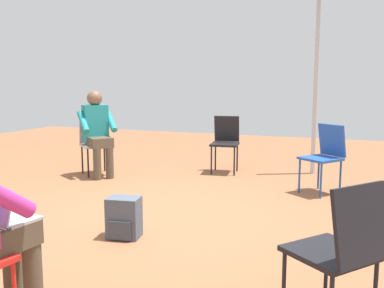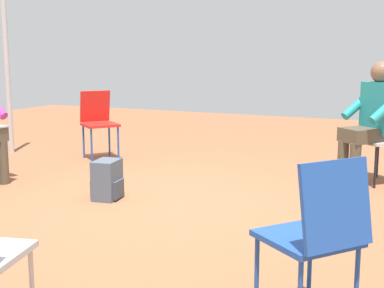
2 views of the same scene
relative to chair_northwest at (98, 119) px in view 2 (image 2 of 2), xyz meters
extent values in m
plane|color=brown|center=(1.80, -1.61, -0.50)|extent=(14.00, 14.00, 0.00)
cube|color=red|center=(0.06, -0.04, -0.06)|extent=(0.56, 0.56, 0.03)
cylinder|color=#1E4799|center=(0.30, -0.01, -0.29)|extent=(0.02, 0.02, 0.42)
cylinder|color=#1E4799|center=(0.09, -0.28, -0.29)|extent=(0.02, 0.02, 0.42)
cylinder|color=#1E4799|center=(0.03, 0.19, -0.29)|extent=(0.02, 0.02, 0.42)
cylinder|color=#1E4799|center=(-0.18, -0.08, -0.29)|extent=(0.02, 0.02, 0.42)
cube|color=red|center=(-0.09, 0.07, 0.15)|extent=(0.30, 0.36, 0.40)
cube|color=#1E4799|center=(3.35, -3.06, -0.06)|extent=(0.56, 0.56, 0.03)
cylinder|color=#1E4799|center=(3.11, -3.09, -0.29)|extent=(0.02, 0.02, 0.42)
cylinder|color=#1E4799|center=(3.32, -2.82, -0.29)|extent=(0.02, 0.02, 0.42)
cylinder|color=#1E4799|center=(3.59, -3.03, -0.29)|extent=(0.02, 0.02, 0.42)
cube|color=#1E4799|center=(3.50, -3.18, 0.15)|extent=(0.30, 0.36, 0.40)
cube|color=#B7B7BC|center=(3.33, 0.12, -0.06)|extent=(0.56, 0.56, 0.03)
cylinder|color=black|center=(3.35, -0.12, -0.29)|extent=(0.02, 0.02, 0.42)
cylinder|color=black|center=(3.09, 0.10, -0.29)|extent=(0.02, 0.02, 0.42)
cylinder|color=black|center=(3.32, 0.36, -0.29)|extent=(0.02, 0.02, 0.42)
cylinder|color=#4C4233|center=(-0.10, -1.54, -0.27)|extent=(0.11, 0.11, 0.45)
cylinder|color=#4C4233|center=(3.17, -0.21, -0.27)|extent=(0.11, 0.11, 0.45)
cylinder|color=#4C4233|center=(3.03, -0.09, -0.27)|extent=(0.11, 0.11, 0.45)
cube|color=#4C4233|center=(3.21, -0.02, 0.01)|extent=(0.50, 0.51, 0.14)
cube|color=teal|center=(3.33, 0.12, 0.27)|extent=(0.40, 0.39, 0.52)
sphere|color=brown|center=(3.33, 0.12, 0.63)|extent=(0.22, 0.22, 0.22)
cylinder|color=teal|center=(3.12, 0.18, 0.30)|extent=(0.33, 0.36, 0.31)
cube|color=#475160|center=(1.18, -1.57, -0.32)|extent=(0.24, 0.31, 0.36)
cube|color=#39414D|center=(1.18, -1.57, -0.40)|extent=(0.28, 0.23, 0.16)
cylinder|color=#B2B2B7|center=(-1.29, -0.18, 0.75)|extent=(0.07, 0.07, 2.48)
camera|label=1|loc=(-1.99, -3.42, 0.86)|focal=40.00mm
camera|label=2|loc=(3.90, -5.53, 0.82)|focal=50.00mm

